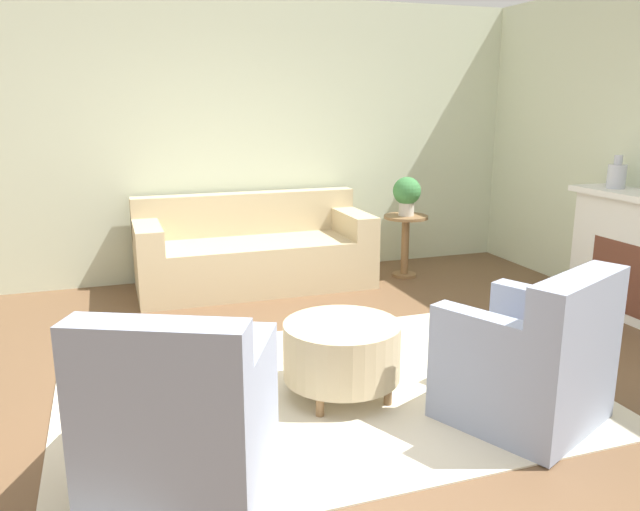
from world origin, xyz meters
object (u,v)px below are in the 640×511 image
Objects in this scene: armchair_left at (179,419)px; armchair_right at (532,363)px; potted_plant_on_side_table at (407,193)px; side_table at (405,236)px; ottoman_table at (342,350)px; vase_mantel_near at (617,175)px; couch at (254,254)px.

armchair_right is (1.95, -0.00, 0.00)m from armchair_left.
potted_plant_on_side_table is (2.66, 3.00, 0.52)m from armchair_left.
potted_plant_on_side_table reaches higher than side_table.
vase_mantel_near reaches higher than ottoman_table.
couch is 3.36m from armchair_left.
ottoman_table is (1.05, 0.64, -0.05)m from armchair_left.
armchair_left is 1.00× the size of armchair_right.
vase_mantel_near is at bearing 38.10° from armchair_right.
couch is 3.14× the size of ottoman_table.
armchair_left is 1.58× the size of side_table.
ottoman_table is at bearing 144.34° from armchair_right.
armchair_left is at bearing -158.60° from vase_mantel_near.
armchair_right is 1.58× the size of side_table.
armchair_left is 3.62× the size of vase_mantel_near.
vase_mantel_near is at bearing 21.40° from armchair_left.
ottoman_table is at bearing -90.90° from couch.
armchair_right reaches higher than couch.
vase_mantel_near is (2.80, -1.65, 0.85)m from couch.
armchair_right is 2.58× the size of potted_plant_on_side_table.
potted_plant_on_side_table is at bearing 180.00° from side_table.
vase_mantel_near is (2.84, 0.88, 0.87)m from ottoman_table.
potted_plant_on_side_table reaches higher than armchair_right.
potted_plant_on_side_table is (-0.00, 0.00, 0.45)m from side_table.
potted_plant_on_side_table is at bearing 48.44° from armchair_left.
ottoman_table is 2.91m from potted_plant_on_side_table.
couch is 5.69× the size of potted_plant_on_side_table.
ottoman_table is (-0.90, 0.64, -0.05)m from armchair_right.
couch reaches higher than ottoman_table.
couch is at bearing 105.11° from armchair_right.
ottoman_table is 2.54× the size of vase_mantel_near.
vase_mantel_near is at bearing -49.87° from side_table.
potted_plant_on_side_table is (-1.24, 1.47, -0.29)m from vase_mantel_near.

